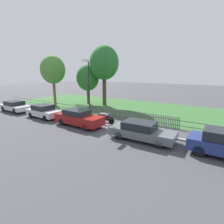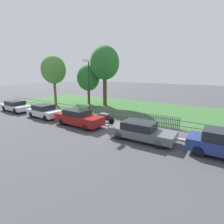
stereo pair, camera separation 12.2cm
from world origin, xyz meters
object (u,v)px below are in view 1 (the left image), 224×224
at_px(parked_car_white_van, 223,143).
at_px(street_lamp, 88,84).
at_px(covered_motorcycle, 106,117).
at_px(tree_behind_motorcycle, 88,78).
at_px(parked_car_red_compact, 141,131).
at_px(tree_nearest_kerb, 53,70).
at_px(parked_car_navy_estate, 79,118).
at_px(parked_car_silver_hatchback, 15,106).
at_px(parked_car_black_saloon, 44,111).
at_px(tree_mid_park, 104,63).

height_order(parked_car_white_van, street_lamp, street_lamp).
relative_size(covered_motorcycle, tree_behind_motorcycle, 0.35).
distance_m(parked_car_red_compact, tree_nearest_kerb, 17.05).
bearing_deg(tree_behind_motorcycle, parked_car_navy_estate, -54.19).
relative_size(parked_car_silver_hatchback, tree_nearest_kerb, 0.61).
relative_size(parked_car_black_saloon, tree_mid_park, 0.48).
xyz_separation_m(covered_motorcycle, tree_mid_park, (-5.21, 7.16, 5.27)).
xyz_separation_m(parked_car_black_saloon, tree_nearest_kerb, (-4.45, 5.10, 4.31)).
height_order(tree_behind_motorcycle, tree_mid_park, tree_mid_park).
bearing_deg(parked_car_white_van, tree_mid_park, 148.83).
xyz_separation_m(parked_car_navy_estate, covered_motorcycle, (1.55, 2.04, -0.13)).
bearing_deg(parked_car_navy_estate, parked_car_black_saloon, 179.30).
bearing_deg(parked_car_white_van, parked_car_red_compact, -176.82).
height_order(tree_nearest_kerb, street_lamp, tree_nearest_kerb).
distance_m(parked_car_silver_hatchback, tree_behind_motorcycle, 10.21).
bearing_deg(covered_motorcycle, parked_car_black_saloon, -159.34).
height_order(parked_car_silver_hatchback, parked_car_red_compact, parked_car_red_compact).
xyz_separation_m(parked_car_black_saloon, street_lamp, (4.85, 1.55, 2.97)).
bearing_deg(covered_motorcycle, parked_car_red_compact, -20.30).
relative_size(parked_car_white_van, tree_mid_park, 0.45).
bearing_deg(parked_car_red_compact, covered_motorcycle, 153.29).
bearing_deg(parked_car_red_compact, tree_nearest_kerb, 159.48).
relative_size(parked_car_white_van, tree_behind_motorcycle, 0.65).
xyz_separation_m(tree_behind_motorcycle, tree_mid_park, (2.73, 0.35, 2.02)).
bearing_deg(parked_car_red_compact, tree_mid_park, 134.77).
relative_size(parked_car_navy_estate, tree_mid_park, 0.56).
height_order(parked_car_black_saloon, street_lamp, street_lamp).
bearing_deg(tree_mid_park, parked_car_black_saloon, -98.85).
height_order(parked_car_black_saloon, parked_car_white_van, parked_car_white_van).
relative_size(parked_car_red_compact, tree_mid_park, 0.56).
relative_size(parked_car_black_saloon, parked_car_navy_estate, 0.85).
distance_m(parked_car_black_saloon, tree_behind_motorcycle, 9.34).
xyz_separation_m(parked_car_white_van, street_lamp, (-11.20, 1.57, 2.88)).
xyz_separation_m(parked_car_silver_hatchback, parked_car_white_van, (21.53, 0.05, 0.11)).
xyz_separation_m(parked_car_black_saloon, tree_behind_motorcycle, (-1.32, 8.69, 3.17)).
distance_m(parked_car_red_compact, tree_mid_park, 14.43).
relative_size(parked_car_navy_estate, covered_motorcycle, 2.29).
bearing_deg(parked_car_navy_estate, covered_motorcycle, 53.80).
xyz_separation_m(parked_car_white_van, tree_nearest_kerb, (-20.51, 5.12, 4.22)).
distance_m(tree_nearest_kerb, tree_behind_motorcycle, 4.90).
bearing_deg(parked_car_navy_estate, tree_behind_motorcycle, 126.90).
bearing_deg(parked_car_silver_hatchback, covered_motorcycle, 10.31).
bearing_deg(parked_car_black_saloon, tree_behind_motorcycle, 99.33).
bearing_deg(parked_car_red_compact, parked_car_navy_estate, 177.56).
bearing_deg(tree_behind_motorcycle, tree_nearest_kerb, -131.08).
bearing_deg(parked_car_red_compact, parked_car_silver_hatchback, 177.79).
relative_size(parked_car_silver_hatchback, tree_mid_park, 0.51).
bearing_deg(covered_motorcycle, parked_car_navy_estate, -122.50).
distance_m(parked_car_navy_estate, tree_nearest_kerb, 11.67).
bearing_deg(tree_mid_park, parked_car_white_van, -31.73).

